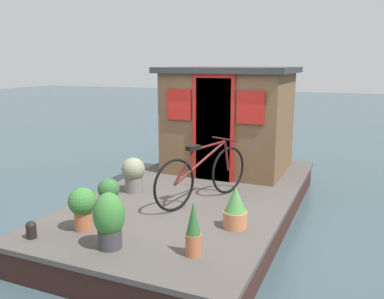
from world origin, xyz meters
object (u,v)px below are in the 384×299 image
potted_plant_thyme (235,208)px  potted_plant_succulent (109,192)px  houseboat_cabin (229,119)px  potted_plant_ivy (133,173)px  potted_plant_fern (109,219)px  potted_plant_lavender (193,230)px  potted_plant_geranium (82,206)px  mooring_bollard (31,229)px  bicycle (203,175)px

potted_plant_thyme → potted_plant_succulent: size_ratio=1.19×
houseboat_cabin → potted_plant_ivy: houseboat_cabin is taller
potted_plant_fern → potted_plant_lavender: bearing=-77.7°
potted_plant_ivy → houseboat_cabin: bearing=-25.4°
potted_plant_thyme → potted_plant_lavender: size_ratio=0.88×
potted_plant_thyme → potted_plant_fern: (-1.05, 1.06, 0.08)m
potted_plant_thyme → houseboat_cabin: bearing=20.0°
potted_plant_geranium → potted_plant_succulent: bearing=10.1°
potted_plant_succulent → mooring_bollard: size_ratio=2.12×
houseboat_cabin → bicycle: 1.98m
potted_plant_geranium → potted_plant_fern: 0.63m
potted_plant_lavender → potted_plant_geranium: bearing=86.8°
potted_plant_succulent → potted_plant_geranium: size_ratio=0.83×
mooring_bollard → houseboat_cabin: bearing=-15.7°
potted_plant_thyme → mooring_bollard: bearing=120.8°
houseboat_cabin → potted_plant_ivy: 2.19m
bicycle → potted_plant_succulent: (-0.79, 1.05, -0.15)m
potted_plant_lavender → potted_plant_fern: (-0.19, 0.88, 0.04)m
potted_plant_ivy → bicycle: bearing=-90.0°
potted_plant_lavender → potted_plant_thyme: bearing=-11.7°
potted_plant_succulent → potted_plant_ivy: potted_plant_ivy is taller
potted_plant_succulent → potted_plant_ivy: bearing=6.9°
houseboat_cabin → potted_plant_thyme: bearing=-160.0°
houseboat_cabin → potted_plant_succulent: houseboat_cabin is taller
potted_plant_geranium → bicycle: bearing=-31.7°
bicycle → potted_plant_succulent: size_ratio=3.94×
houseboat_cabin → potted_plant_geranium: bearing=168.7°
potted_plant_lavender → potted_plant_fern: bearing=102.3°
potted_plant_geranium → potted_plant_lavender: bearing=-93.2°
bicycle → potted_plant_succulent: bicycle is taller
potted_plant_geranium → houseboat_cabin: bearing=-11.3°
bicycle → houseboat_cabin: bearing=7.4°
houseboat_cabin → potted_plant_thyme: (-2.60, -0.95, -0.70)m
potted_plant_geranium → potted_plant_fern: size_ratio=0.84×
potted_plant_ivy → potted_plant_lavender: bearing=-133.4°
potted_plant_thyme → potted_plant_geranium: bearing=115.6°
potted_plant_fern → potted_plant_succulent: bearing=35.1°
bicycle → potted_plant_geranium: size_ratio=3.25×
bicycle → potted_plant_thyme: bearing=-135.7°
potted_plant_lavender → mooring_bollard: potted_plant_lavender is taller
potted_plant_geranium → mooring_bollard: bearing=137.2°
houseboat_cabin → potted_plant_succulent: bearing=163.3°
potted_plant_geranium → potted_plant_thyme: bearing=-64.4°
bicycle → potted_plant_lavender: bearing=-161.7°
potted_plant_fern → houseboat_cabin: bearing=-1.8°
potted_plant_thyme → bicycle: bearing=44.3°
potted_plant_ivy → mooring_bollard: (-1.91, 0.17, -0.18)m
potted_plant_succulent → potted_plant_thyme: bearing=-87.6°
potted_plant_geranium → mooring_bollard: size_ratio=2.56×
potted_plant_succulent → potted_plant_lavender: size_ratio=0.74×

